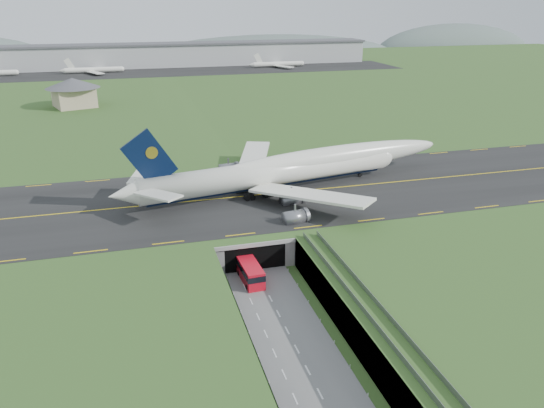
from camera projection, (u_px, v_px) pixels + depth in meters
name	position (u px, v px, depth m)	size (l,w,h in m)	color
ground	(266.00, 291.00, 95.70)	(900.00, 900.00, 0.00)	#355522
airfield_deck	(266.00, 276.00, 94.62)	(800.00, 800.00, 6.00)	gray
trench_road	(278.00, 313.00, 88.92)	(12.00, 75.00, 0.20)	slate
taxiway	(230.00, 198.00, 123.17)	(800.00, 44.00, 0.18)	black
tunnel_portal	(245.00, 237.00, 109.52)	(17.00, 22.30, 6.00)	gray
guideway	(370.00, 313.00, 79.34)	(3.00, 53.00, 7.05)	#A8A8A3
jumbo_jet	(294.00, 168.00, 127.81)	(86.75, 56.49, 19.00)	white
shuttle_tram	(250.00, 273.00, 98.16)	(3.70, 8.83, 3.51)	red
service_building	(73.00, 90.00, 224.91)	(28.35, 28.35, 12.28)	tan
cargo_terminal	(153.00, 55.00, 359.77)	(320.00, 67.00, 15.60)	#B2B2B2
distant_hills	(215.00, 60.00, 499.68)	(700.00, 91.00, 60.00)	#576961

